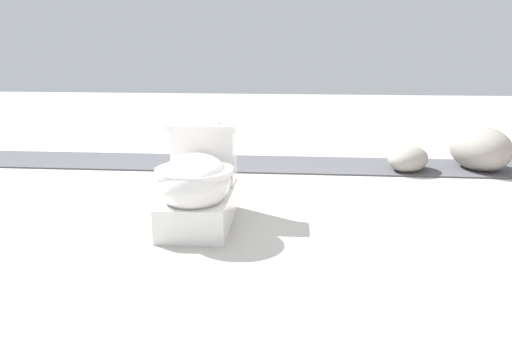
{
  "coord_description": "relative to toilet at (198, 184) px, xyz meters",
  "views": [
    {
      "loc": [
        2.49,
        0.52,
        0.93
      ],
      "look_at": [
        0.04,
        0.31,
        0.3
      ],
      "focal_mm": 35.0,
      "sensor_mm": 36.0,
      "label": 1
    }
  ],
  "objects": [
    {
      "name": "gravel_strip",
      "position": [
        -1.36,
        0.49,
        -0.21
      ],
      "size": [
        0.56,
        8.0,
        0.01
      ],
      "primitive_type": "cube",
      "color": "#4C4C51",
      "rests_on": "ground"
    },
    {
      "name": "boulder_far",
      "position": [
        -1.24,
        1.32,
        -0.12
      ],
      "size": [
        0.45,
        0.43,
        0.2
      ],
      "primitive_type": "ellipsoid",
      "rotation": [
        0.0,
        0.0,
        2.58
      ],
      "color": "gray",
      "rests_on": "ground"
    },
    {
      "name": "toilet",
      "position": [
        0.0,
        0.0,
        0.0
      ],
      "size": [
        0.64,
        0.39,
        0.52
      ],
      "rotation": [
        0.0,
        0.0,
        0.01
      ],
      "color": "white",
      "rests_on": "ground"
    },
    {
      "name": "boulder_near",
      "position": [
        -1.33,
        1.87,
        -0.05
      ],
      "size": [
        0.62,
        0.55,
        0.33
      ],
      "primitive_type": "ellipsoid",
      "rotation": [
        0.0,
        0.0,
        0.38
      ],
      "color": "gray",
      "rests_on": "ground"
    },
    {
      "name": "ground_plane",
      "position": [
        -0.04,
        -0.01,
        -0.22
      ],
      "size": [
        14.0,
        14.0,
        0.0
      ],
      "primitive_type": "plane",
      "color": "#A8A59E"
    }
  ]
}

